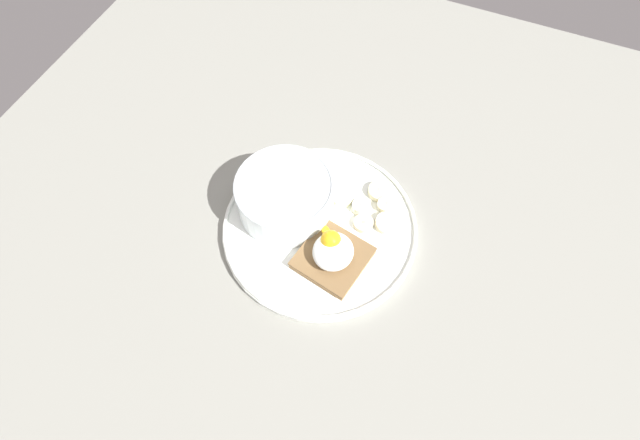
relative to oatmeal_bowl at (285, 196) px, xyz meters
The scene contains 11 objects.
ground_plane 8.11cm from the oatmeal_bowl, 100.49° to the right, with size 120.00×120.00×2.00cm, color gray.
plate 7.09cm from the oatmeal_bowl, 100.49° to the right, with size 29.28×29.28×1.60cm.
oatmeal_bowl is the anchor object (origin of this frame).
toast_slice 11.64cm from the oatmeal_bowl, 118.81° to the right, with size 10.80×10.80×1.41cm.
poached_egg 11.12cm from the oatmeal_bowl, 118.21° to the right, with size 7.39×6.41×3.79cm.
banana_slice_front 11.58cm from the oatmeal_bowl, 68.67° to the right, with size 3.75×3.72×1.50cm.
banana_slice_left 15.43cm from the oatmeal_bowl, 67.02° to the right, with size 3.75×3.78×1.55cm.
banana_slice_back 12.38cm from the oatmeal_bowl, 81.83° to the right, with size 4.26×4.26×0.97cm.
banana_slice_right 14.74cm from the oatmeal_bowl, 56.70° to the right, with size 3.69×3.76×1.29cm.
banana_slice_inner 15.63cm from the oatmeal_bowl, 78.56° to the right, with size 4.11×4.18×1.49cm.
banana_slice_outer 9.11cm from the oatmeal_bowl, 57.88° to the right, with size 4.18×4.21×1.22cm.
Camera 1 is at (-33.54, -14.47, 68.14)cm, focal length 28.00 mm.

